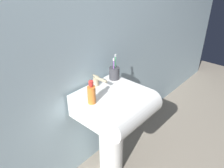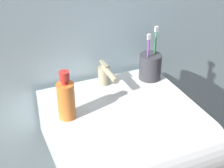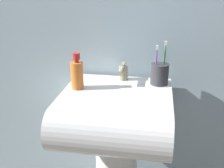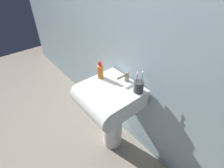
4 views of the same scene
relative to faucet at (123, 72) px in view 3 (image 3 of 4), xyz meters
name	(u,v)px [view 3 (image 3 of 4)]	position (x,y,z in m)	size (l,w,h in m)	color
sink_basin	(115,116)	(-0.01, -0.21, -0.13)	(0.48, 0.51, 0.18)	white
faucet	(123,72)	(0.00, 0.00, 0.00)	(0.05, 0.14, 0.08)	tan
toothbrush_cup	(160,74)	(0.18, -0.02, 0.01)	(0.08, 0.08, 0.21)	#38383D
soap_bottle	(77,74)	(-0.19, -0.14, 0.02)	(0.06, 0.06, 0.17)	orange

